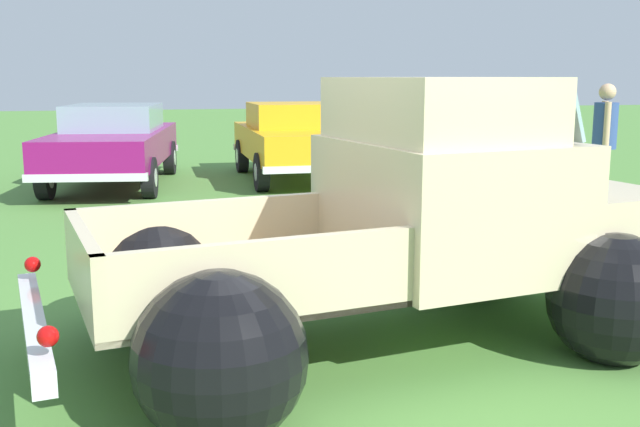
# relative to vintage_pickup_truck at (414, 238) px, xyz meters

# --- Properties ---
(ground_plane) EXTENTS (80.00, 80.00, 0.00)m
(ground_plane) POSITION_rel_vintage_pickup_truck_xyz_m (-0.38, -0.07, -0.76)
(ground_plane) COLOR #548C3D
(vintage_pickup_truck) EXTENTS (4.88, 3.38, 1.96)m
(vintage_pickup_truck) POSITION_rel_vintage_pickup_truck_xyz_m (0.00, 0.00, 0.00)
(vintage_pickup_truck) COLOR black
(vintage_pickup_truck) RESTS_ON ground
(show_car_0) EXTENTS (2.46, 4.90, 1.43)m
(show_car_0) POSITION_rel_vintage_pickup_truck_xyz_m (-2.42, 8.71, 0.03)
(show_car_0) COLOR black
(show_car_0) RESTS_ON ground
(show_car_1) EXTENTS (1.84, 4.19, 1.43)m
(show_car_1) POSITION_rel_vintage_pickup_truck_xyz_m (0.83, 8.73, 0.02)
(show_car_1) COLOR black
(show_car_1) RESTS_ON ground
(spectator_0) EXTENTS (0.46, 0.51, 1.82)m
(spectator_0) POSITION_rel_vintage_pickup_truck_xyz_m (4.62, 4.54, 0.29)
(spectator_0) COLOR navy
(spectator_0) RESTS_ON ground
(lane_cone_0) EXTENTS (0.36, 0.36, 0.63)m
(lane_cone_0) POSITION_rel_vintage_pickup_truck_xyz_m (-1.65, 2.87, -0.45)
(lane_cone_0) COLOR black
(lane_cone_0) RESTS_ON ground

